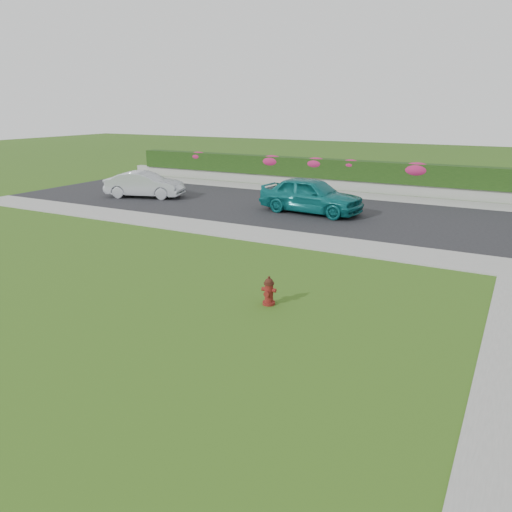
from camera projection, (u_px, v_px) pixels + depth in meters
The scene contains 14 objects.
ground at pixel (147, 344), 10.15m from camera, with size 120.00×120.00×0.00m, color black.
street_far at pixel (257, 205), 24.21m from camera, with size 26.00×8.00×0.04m, color black.
sidewalk_far at pixel (177, 223), 20.45m from camera, with size 24.00×2.00×0.04m, color gray.
sidewalk_beyond at pixel (367, 196), 26.60m from camera, with size 34.00×2.00×0.04m, color gray.
retaining_wall at pixel (375, 187), 27.78m from camera, with size 34.00×0.40×0.60m, color gray.
hedge at pixel (376, 172), 27.62m from camera, with size 32.00×0.90×1.10m, color black.
fire_hydrant at pixel (269, 291), 12.07m from camera, with size 0.37×0.35×0.72m.
sedan_teal at pixel (311, 195), 22.18m from camera, with size 1.88×4.67×1.59m, color #0D6364.
sedan_silver at pixel (145, 184), 26.04m from camera, with size 1.41×4.04×1.33m, color #B0B3B8.
flower_clump_a at pixel (199, 156), 32.84m from camera, with size 1.21×0.78×0.60m, color #B81F55.
flower_clump_b at pixel (272, 161), 30.39m from camera, with size 1.44×0.93×0.72m, color #B81F55.
flower_clump_c at pixel (316, 163), 29.08m from camera, with size 1.36×0.87×0.68m, color #B81F55.
flower_clump_d at pixel (351, 165), 28.11m from camera, with size 1.16×0.75×0.58m, color #B81F55.
flower_clump_e at pixel (417, 170), 26.47m from camera, with size 1.55×0.99×0.77m, color #B81F55.
Camera 1 is at (6.33, -7.04, 4.65)m, focal length 35.00 mm.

